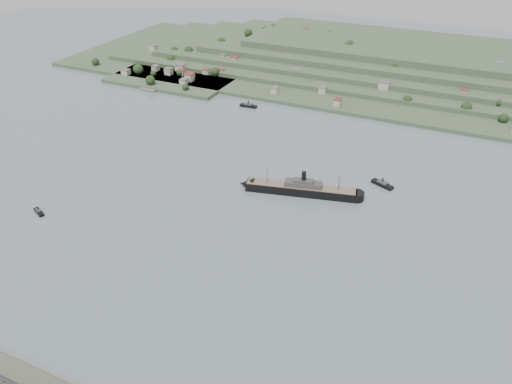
% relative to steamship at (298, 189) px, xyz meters
% --- Properties ---
extents(ground, '(1400.00, 1400.00, 0.00)m').
position_rel_steamship_xyz_m(ground, '(-37.39, -62.37, -4.34)').
color(ground, slate).
rests_on(ground, ground).
extents(far_peninsula, '(760.00, 309.00, 30.00)m').
position_rel_steamship_xyz_m(far_peninsula, '(-9.48, 330.72, 7.54)').
color(far_peninsula, '#3C5438').
rests_on(far_peninsula, ground).
extents(steamship, '(96.73, 32.10, 23.49)m').
position_rel_steamship_xyz_m(steamship, '(0.00, 0.00, 0.00)').
color(steamship, black).
rests_on(steamship, ground).
extents(tugboat, '(13.07, 8.48, 5.77)m').
position_rel_steamship_xyz_m(tugboat, '(-162.85, -106.60, -2.93)').
color(tugboat, black).
rests_on(tugboat, ground).
extents(ferry_west, '(19.33, 6.44, 7.14)m').
position_rel_steamship_xyz_m(ferry_west, '(-113.18, 146.39, -2.62)').
color(ferry_west, black).
rests_on(ferry_west, ground).
extents(ferry_east, '(19.50, 12.53, 7.12)m').
position_rel_steamship_xyz_m(ferry_east, '(57.66, 39.52, -2.62)').
color(ferry_east, black).
rests_on(ferry_east, ground).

